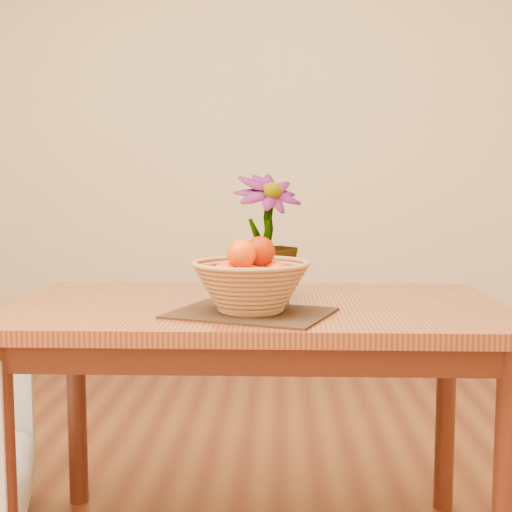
{
  "coord_description": "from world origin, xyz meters",
  "views": [
    {
      "loc": [
        0.07,
        -1.7,
        1.1
      ],
      "look_at": [
        0.0,
        0.18,
        0.9
      ],
      "focal_mm": 50.0,
      "sensor_mm": 36.0,
      "label": 1
    }
  ],
  "objects": [
    {
      "name": "potted_plant",
      "position": [
        0.02,
        0.39,
        0.93
      ],
      "size": [
        0.28,
        0.28,
        0.37
      ],
      "primitive_type": "imported",
      "rotation": [
        0.0,
        0.0,
        0.48
      ],
      "color": "#154714",
      "rests_on": "table"
    },
    {
      "name": "orange_pile",
      "position": [
        -0.0,
        0.13,
        0.87
      ],
      "size": [
        0.21,
        0.2,
        0.14
      ],
      "rotation": [
        0.0,
        0.0,
        -0.36
      ],
      "color": "#DD4003",
      "rests_on": "wicker_basket"
    },
    {
      "name": "placemat",
      "position": [
        -0.01,
        0.13,
        0.75
      ],
      "size": [
        0.47,
        0.42,
        0.01
      ],
      "primitive_type": "cube",
      "rotation": [
        0.0,
        0.0,
        -0.35
      ],
      "color": "#311F12",
      "rests_on": "table"
    },
    {
      "name": "wicker_basket",
      "position": [
        -0.01,
        0.13,
        0.82
      ],
      "size": [
        0.31,
        0.31,
        0.13
      ],
      "color": "#B3764A",
      "rests_on": "placemat"
    },
    {
      "name": "wall_back",
      "position": [
        0.0,
        2.25,
        1.35
      ],
      "size": [
        4.0,
        0.02,
        2.7
      ],
      "primitive_type": "cube",
      "color": "beige",
      "rests_on": "floor"
    },
    {
      "name": "table",
      "position": [
        0.0,
        0.3,
        0.66
      ],
      "size": [
        1.4,
        0.8,
        0.75
      ],
      "color": "brown",
      "rests_on": "floor"
    }
  ]
}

